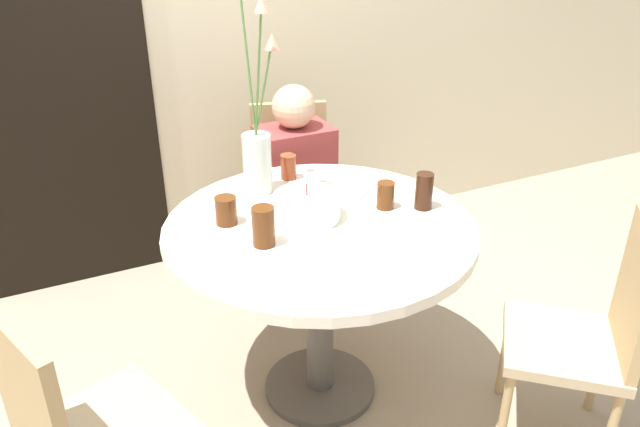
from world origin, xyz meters
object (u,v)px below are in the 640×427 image
(chair_far_back, at_px, (292,184))
(drink_glass_0, at_px, (288,167))
(birthday_cake, at_px, (307,207))
(flower_vase, at_px, (258,147))
(drink_glass_1, at_px, (424,191))
(drink_glass_4, at_px, (226,211))
(drink_glass_2, at_px, (385,195))
(person_guest, at_px, (295,198))
(drink_glass_3, at_px, (263,226))
(chair_near_front, at_px, (79,427))
(side_plate, at_px, (340,191))
(chair_left_flank, at_px, (593,328))

(chair_far_back, xyz_separation_m, drink_glass_0, (-0.23, -0.50, 0.32))
(drink_glass_0, bearing_deg, birthday_cake, -102.84)
(chair_far_back, relative_size, birthday_cake, 3.68)
(drink_glass_0, bearing_deg, flower_vase, -155.37)
(chair_far_back, distance_m, flower_vase, 0.82)
(drink_glass_1, bearing_deg, birthday_cake, 164.85)
(flower_vase, relative_size, drink_glass_4, 7.81)
(flower_vase, height_order, drink_glass_0, flower_vase)
(drink_glass_2, height_order, person_guest, person_guest)
(drink_glass_4, bearing_deg, drink_glass_0, 37.30)
(birthday_cake, distance_m, drink_glass_2, 0.30)
(drink_glass_0, distance_m, drink_glass_4, 0.44)
(drink_glass_1, xyz_separation_m, drink_glass_4, (-0.69, 0.20, -0.02))
(drink_glass_1, height_order, person_guest, person_guest)
(drink_glass_0, height_order, drink_glass_3, drink_glass_3)
(chair_far_back, height_order, drink_glass_4, chair_far_back)
(chair_far_back, relative_size, drink_glass_3, 6.49)
(chair_near_front, xyz_separation_m, drink_glass_0, (0.96, 0.75, 0.32))
(side_plate, distance_m, drink_glass_0, 0.25)
(birthday_cake, height_order, drink_glass_1, drink_glass_1)
(flower_vase, distance_m, drink_glass_1, 0.65)
(birthday_cake, bearing_deg, drink_glass_1, -15.15)
(birthday_cake, relative_size, side_plate, 1.19)
(birthday_cake, xyz_separation_m, drink_glass_0, (0.08, 0.36, 0.01))
(chair_near_front, bearing_deg, birthday_cake, -86.15)
(chair_far_back, relative_size, person_guest, 0.85)
(birthday_cake, xyz_separation_m, side_plate, (0.21, 0.14, -0.04))
(flower_vase, height_order, person_guest, flower_vase)
(chair_far_back, distance_m, drink_glass_3, 1.15)
(drink_glass_4, bearing_deg, drink_glass_1, -16.08)
(chair_far_back, relative_size, chair_left_flank, 1.00)
(birthday_cake, relative_size, drink_glass_4, 2.38)
(chair_left_flank, relative_size, drink_glass_4, 8.77)
(chair_left_flank, height_order, flower_vase, flower_vase)
(birthday_cake, height_order, drink_glass_2, birthday_cake)
(birthday_cake, height_order, side_plate, birthday_cake)
(chair_left_flank, bearing_deg, person_guest, -119.69)
(chair_far_back, xyz_separation_m, side_plate, (-0.10, -0.71, 0.27))
(flower_vase, bearing_deg, birthday_cake, -75.89)
(chair_far_back, xyz_separation_m, drink_glass_4, (-0.58, -0.77, 0.32))
(person_guest, bearing_deg, flower_vase, -128.56)
(chair_left_flank, bearing_deg, flower_vase, -98.98)
(drink_glass_1, height_order, drink_glass_3, same)
(chair_near_front, bearing_deg, drink_glass_0, -72.23)
(chair_far_back, height_order, person_guest, person_guest)
(chair_left_flank, bearing_deg, chair_far_back, -123.10)
(flower_vase, distance_m, person_guest, 0.70)
(chair_far_back, height_order, side_plate, chair_far_back)
(side_plate, bearing_deg, person_guest, 84.76)
(chair_left_flank, bearing_deg, drink_glass_4, -86.21)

